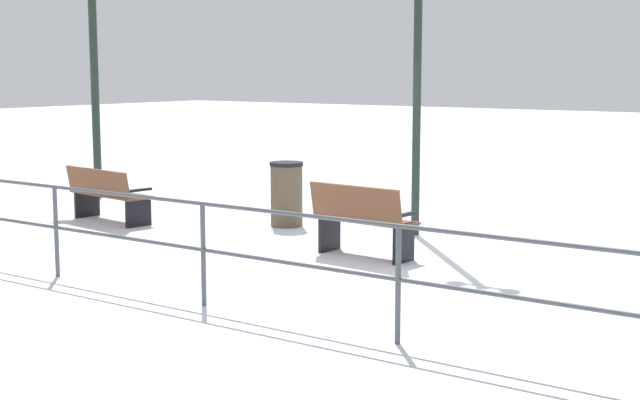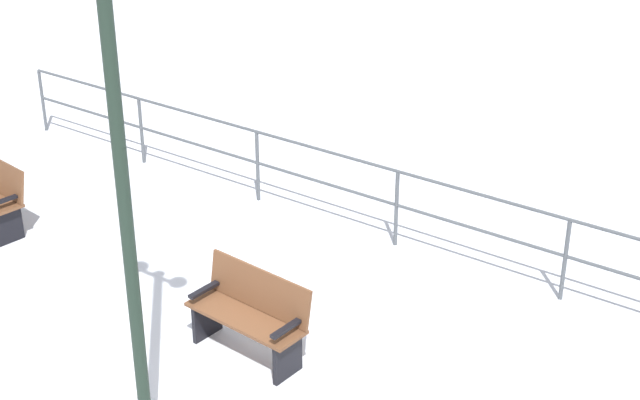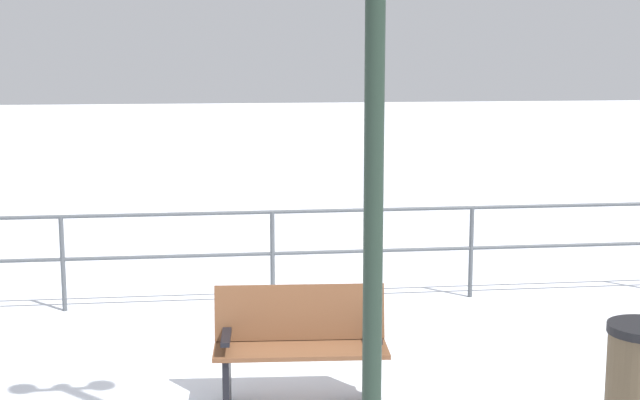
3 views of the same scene
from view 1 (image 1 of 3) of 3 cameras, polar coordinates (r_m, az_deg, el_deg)
The scene contains 6 objects.
ground_plane at distance 11.67m, azimuth 2.62°, elevation -3.53°, with size 80.00×80.00×0.00m, color white.
bench_second at distance 11.57m, azimuth 2.59°, elevation -1.20°, with size 0.59×1.39×0.93m.
bench_third at distance 14.59m, azimuth -12.90°, elevation 0.38°, with size 0.74×1.62×0.84m.
lamppost_far at distance 17.34m, azimuth -13.77°, elevation 11.13°, with size 0.31×1.03×4.86m.
waterfront_railing at distance 9.26m, azimuth -7.18°, elevation -2.15°, with size 0.05×13.48×1.05m.
trash_bin at distance 13.87m, azimuth -2.06°, elevation 0.38°, with size 0.50×0.50×0.96m.
Camera 1 is at (-9.60, -6.19, 2.36)m, focal length 52.25 mm.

